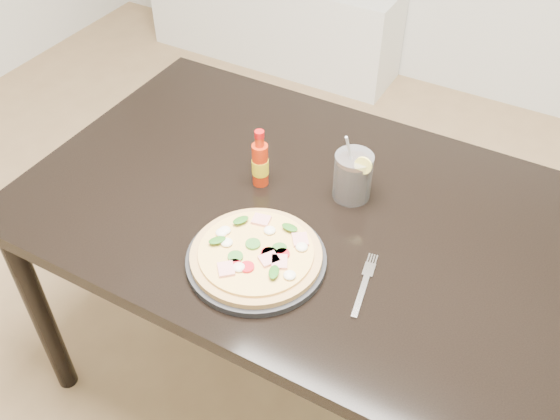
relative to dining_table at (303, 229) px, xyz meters
The scene contains 8 objects.
floor 0.79m from the dining_table, 134.82° to the right, with size 4.50×4.50×0.00m, color #9E7A51.
dining_table is the anchor object (origin of this frame).
plate 0.24m from the dining_table, 91.13° to the right, with size 0.32×0.32×0.02m, color black.
pizza 0.25m from the dining_table, 91.01° to the right, with size 0.30×0.30×0.03m.
hot_sauce_bottle 0.20m from the dining_table, behind, with size 0.04×0.04×0.16m.
cola_cup 0.19m from the dining_table, 46.35° to the left, with size 0.10×0.10×0.18m.
fork 0.30m from the dining_table, 34.40° to the right, with size 0.05×0.19×0.00m.
media_console 2.12m from the dining_table, 122.04° to the left, with size 1.40×0.34×0.50m, color white.
Camera 1 is at (0.81, -0.72, 1.79)m, focal length 40.00 mm.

